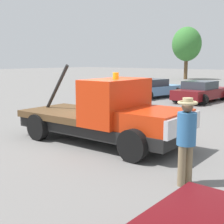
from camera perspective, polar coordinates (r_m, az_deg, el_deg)
name	(u,v)px	position (r m, az deg, el deg)	size (l,w,h in m)	color
ground_plane	(100,142)	(10.30, -2.13, -5.48)	(160.00, 160.00, 0.00)	slate
tow_truck	(109,116)	(9.88, -0.59, -0.71)	(5.89, 2.60, 2.51)	black
person_near_truck	(186,134)	(6.76, 13.45, -3.99)	(0.42, 0.42, 1.88)	#847051
parked_car_skyblue	(153,89)	(22.49, 7.55, 4.27)	(2.83, 4.73, 1.34)	#669ED1
parked_car_maroon	(201,92)	(20.93, 15.95, 3.61)	(2.54, 4.70, 1.34)	maroon
tree_right	(187,44)	(45.23, 13.50, 11.96)	(4.02, 4.02, 7.18)	brown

